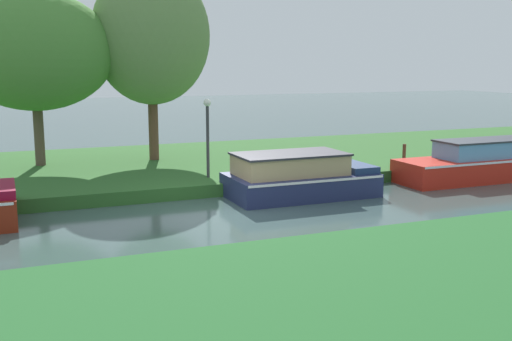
# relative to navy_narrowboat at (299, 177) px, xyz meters

# --- Properties ---
(ground_plane) EXTENTS (120.00, 120.00, 0.00)m
(ground_plane) POSITION_rel_navy_narrowboat_xyz_m (-2.77, -1.20, -0.60)
(ground_plane) COLOR #3A504E
(riverbank_far) EXTENTS (72.00, 10.00, 0.40)m
(riverbank_far) POSITION_rel_navy_narrowboat_xyz_m (-2.77, 5.80, -0.40)
(riverbank_far) COLOR #2A5A24
(riverbank_far) RESTS_ON ground_plane
(navy_narrowboat) EXTENTS (4.50, 2.35, 1.36)m
(navy_narrowboat) POSITION_rel_navy_narrowboat_xyz_m (0.00, 0.00, 0.00)
(navy_narrowboat) COLOR #20274F
(navy_narrowboat) RESTS_ON ground_plane
(red_cruiser) EXTENTS (6.37, 1.85, 1.43)m
(red_cruiser) POSITION_rel_navy_narrowboat_xyz_m (7.30, 0.00, 0.02)
(red_cruiser) COLOR red
(red_cruiser) RESTS_ON ground_plane
(willow_tree_left) EXTENTS (5.46, 3.39, 6.13)m
(willow_tree_left) POSITION_rel_navy_narrowboat_xyz_m (-7.14, 6.10, 3.86)
(willow_tree_left) COLOR brown
(willow_tree_left) RESTS_ON riverbank_far
(willow_tree_centre) EXTENTS (4.40, 3.57, 7.26)m
(willow_tree_centre) POSITION_rel_navy_narrowboat_xyz_m (-3.01, 6.33, 4.47)
(willow_tree_centre) COLOR brown
(willow_tree_centre) RESTS_ON riverbank_far
(lamp_post) EXTENTS (0.24, 0.24, 2.54)m
(lamp_post) POSITION_rel_navy_narrowboat_xyz_m (-2.25, 2.07, 1.43)
(lamp_post) COLOR #333338
(lamp_post) RESTS_ON riverbank_far
(mooring_post_near) EXTENTS (0.12, 0.12, 0.78)m
(mooring_post_near) POSITION_rel_navy_narrowboat_xyz_m (5.01, 1.57, 0.19)
(mooring_post_near) COLOR #4F3021
(mooring_post_near) RESTS_ON riverbank_far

